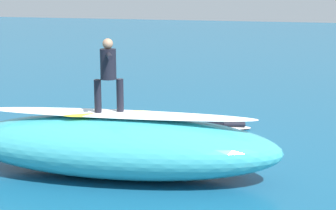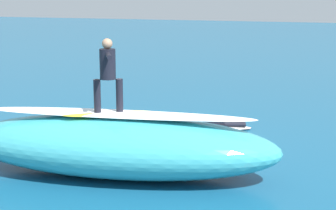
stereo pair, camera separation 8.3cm
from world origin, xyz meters
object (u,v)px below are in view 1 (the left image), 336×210
at_px(surfboard_paddling, 211,127).
at_px(surfboard_riding, 109,114).
at_px(surfer_paddling, 215,122).
at_px(surfer_riding, 108,70).

bearing_deg(surfboard_paddling, surfboard_riding, 60.99).
xyz_separation_m(surfboard_paddling, surfer_paddling, (-0.11, -0.03, 0.17)).
height_order(surfboard_paddling, surfer_paddling, surfer_paddling).
xyz_separation_m(surfboard_riding, surfer_riding, (0.00, 0.00, 0.96)).
height_order(surfboard_riding, surfer_riding, surfer_riding).
bearing_deg(surfer_riding, surfboard_riding, 0.00).
bearing_deg(surfer_paddling, surfboard_paddling, 0.00).
height_order(surfer_riding, surfboard_paddling, surfer_riding).
distance_m(surfer_riding, surfboard_paddling, 5.28).
bearing_deg(surfer_riding, surfboard_paddling, -132.33).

